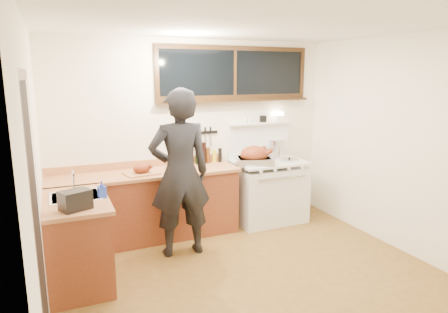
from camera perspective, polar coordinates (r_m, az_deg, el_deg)
name	(u,v)px	position (r m, az deg, el deg)	size (l,w,h in m)	color
ground_plane	(251,277)	(4.51, 3.90, -16.74)	(4.00, 3.50, 0.02)	brown
room_shell	(253,124)	(3.99, 4.23, 4.69)	(4.10, 3.60, 2.65)	white
counter_back	(146,205)	(5.34, -11.09, -6.86)	(2.44, 0.64, 1.00)	maroon
counter_left	(77,241)	(4.46, -20.23, -11.20)	(0.64, 1.09, 0.90)	maroon
sink_unit	(76,202)	(4.40, -20.40, -6.06)	(0.50, 0.45, 0.37)	white
vintage_stove	(268,190)	(5.92, 6.30, -4.72)	(1.02, 0.74, 1.57)	white
back_window	(235,79)	(5.77, 1.60, 11.01)	(2.32, 0.13, 0.77)	black
left_doorway	(38,226)	(3.14, -25.04, -8.96)	(0.02, 1.04, 2.17)	black
knife_strip	(201,133)	(5.64, -3.27, 3.30)	(0.46, 0.03, 0.28)	black
man	(180,173)	(4.70, -6.32, -2.43)	(0.75, 0.51, 1.99)	black
soap_bottle	(102,189)	(4.25, -17.05, -4.50)	(0.09, 0.09, 0.18)	#233DB3
toaster	(75,200)	(3.96, -20.47, -5.84)	(0.31, 0.27, 0.18)	black
cutting_board	(142,170)	(5.11, -11.62, -1.89)	(0.45, 0.37, 0.14)	#B57547
roast_turkey	(254,157)	(5.55, 4.37, -0.07)	(0.59, 0.51, 0.26)	silver
stockpot	(276,148)	(6.18, 7.49, 1.26)	(0.29, 0.29, 0.25)	silver
saucepan	(272,154)	(5.98, 6.82, 0.29)	(0.17, 0.28, 0.12)	silver
pot_lid	(289,160)	(5.89, 9.32, -0.43)	(0.33, 0.33, 0.04)	silver
coffee_tin	(188,160)	(5.48, -5.20, -0.50)	(0.13, 0.12, 0.16)	maroon
pitcher	(184,159)	(5.54, -5.78, -0.41)	(0.10, 0.10, 0.15)	white
bottle_cluster	(201,155)	(5.58, -3.32, 0.25)	(0.56, 0.07, 0.30)	black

